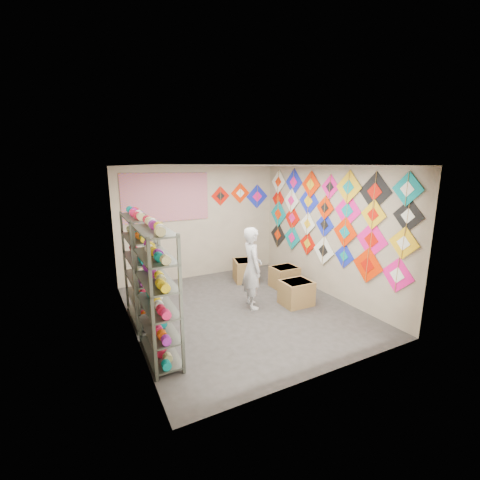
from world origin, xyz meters
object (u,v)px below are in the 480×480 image
carton_a (296,293)px  carton_b (284,277)px  shelf_rack_front (157,295)px  shopkeeper (252,268)px  carton_c (246,270)px  shelf_rack_back (140,269)px

carton_a → carton_b: size_ratio=1.01×
shelf_rack_front → shopkeeper: bearing=23.8°
carton_a → carton_c: bearing=99.4°
shelf_rack_front → shelf_rack_back: size_ratio=1.00×
shopkeeper → carton_a: size_ratio=2.72×
shelf_rack_front → shopkeeper: shelf_rack_front is taller
shelf_rack_back → carton_a: bearing=-14.5°
carton_c → shopkeeper: bearing=-98.0°
shelf_rack_back → shopkeeper: 2.05m
shopkeeper → shelf_rack_front: bearing=125.3°
shelf_rack_front → carton_c: size_ratio=3.26×
carton_b → carton_c: (-0.59, 0.77, 0.02)m
carton_b → shelf_rack_back: bearing=-177.6°
shelf_rack_back → shopkeeper: (2.01, -0.41, -0.16)m
shopkeeper → carton_a: shopkeeper is taller
carton_a → carton_c: (-0.24, 1.68, 0.01)m
shelf_rack_back → carton_c: shelf_rack_back is taller
shelf_rack_back → carton_b: bearing=3.2°
carton_a → shelf_rack_front: bearing=-167.6°
carton_b → carton_c: bearing=127.0°
shelf_rack_back → carton_b: 3.27m
shopkeeper → carton_a: 1.05m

